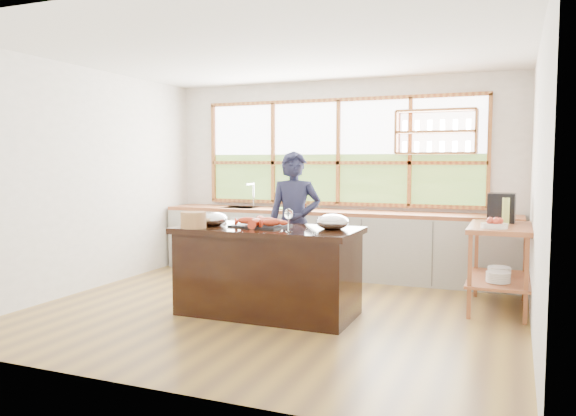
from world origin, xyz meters
The scene contains 18 objects.
ground_plane centered at (0.00, 0.00, 0.00)m, with size 5.00×5.00×0.00m, color olive.
room_shell centered at (0.02, 0.51, 1.75)m, with size 5.02×4.52×2.71m.
back_counter centered at (-0.02, 1.94, 0.45)m, with size 4.90×0.63×0.90m.
right_shelf_unit centered at (2.19, 0.89, 0.60)m, with size 0.62×1.10×0.90m.
island centered at (0.00, -0.20, 0.45)m, with size 1.85×0.90×0.90m.
cook centered at (-0.04, 0.65, 0.84)m, with size 0.61×0.40×1.69m, color #1B1D37.
potted_plant centered at (-0.44, 2.00, 1.03)m, with size 0.14×0.09×0.26m, color slate.
cutting_board centered at (-0.59, 1.94, 0.91)m, with size 0.40×0.30×0.01m, color #5CB630.
espresso_machine centered at (2.19, 1.23, 1.06)m, with size 0.28×0.30×0.32m, color black.
wine_bottle centered at (2.24, 0.84, 1.05)m, with size 0.07×0.07×0.30m, color #B1C659.
fruit_bowl centered at (2.14, 0.59, 0.94)m, with size 0.26×0.26×0.11m.
slate_board centered at (-0.10, -0.16, 0.91)m, with size 0.55×0.40×0.02m, color black.
lobster_pile centered at (-0.08, -0.19, 0.96)m, with size 0.52×0.48×0.08m.
mixing_bowl_left centered at (-0.62, -0.23, 0.96)m, with size 0.31×0.31×0.15m, color silver.
mixing_bowl_right centered at (0.65, -0.08, 0.97)m, with size 0.33×0.33×0.16m, color silver.
wine_glass centered at (0.33, -0.44, 1.06)m, with size 0.08×0.08×0.22m.
wicker_basket centered at (-0.67, -0.54, 0.98)m, with size 0.26×0.26×0.16m, color #B17844.
parchment_roll centered at (-0.75, 0.06, 0.94)m, with size 0.08×0.08×0.30m, color white.
Camera 1 is at (2.33, -5.38, 1.57)m, focal length 35.00 mm.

